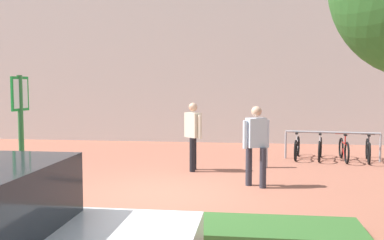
{
  "coord_description": "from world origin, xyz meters",
  "views": [
    {
      "loc": [
        1.69,
        -8.44,
        2.18
      ],
      "look_at": [
        0.31,
        2.33,
        1.3
      ],
      "focal_mm": 41.55,
      "sensor_mm": 36.0,
      "label": 1
    }
  ],
  "objects_px": {
    "bike_rack_cluster": "(332,148)",
    "person_shirt_white": "(193,132)",
    "bike_at_sign": "(31,201)",
    "person_shirt_blue": "(256,141)",
    "bollard_steel": "(265,151)",
    "parking_sign_post": "(21,128)"
  },
  "relations": [
    {
      "from": "parking_sign_post",
      "to": "bike_rack_cluster",
      "type": "xyz_separation_m",
      "value": [
        5.82,
        6.71,
        -1.17
      ]
    },
    {
      "from": "parking_sign_post",
      "to": "person_shirt_white",
      "type": "distance_m",
      "value": 5.12
    },
    {
      "from": "bike_rack_cluster",
      "to": "person_shirt_blue",
      "type": "distance_m",
      "value": 4.29
    },
    {
      "from": "bike_at_sign",
      "to": "bollard_steel",
      "type": "distance_m",
      "value": 6.41
    },
    {
      "from": "bike_rack_cluster",
      "to": "bollard_steel",
      "type": "distance_m",
      "value": 2.4
    },
    {
      "from": "parking_sign_post",
      "to": "bike_at_sign",
      "type": "xyz_separation_m",
      "value": [
        0.04,
        0.16,
        -1.17
      ]
    },
    {
      "from": "parking_sign_post",
      "to": "bike_rack_cluster",
      "type": "height_order",
      "value": "parking_sign_post"
    },
    {
      "from": "bollard_steel",
      "to": "parking_sign_post",
      "type": "bearing_deg",
      "value": -126.0
    },
    {
      "from": "bike_at_sign",
      "to": "person_shirt_blue",
      "type": "distance_m",
      "value": 4.65
    },
    {
      "from": "bike_rack_cluster",
      "to": "person_shirt_blue",
      "type": "xyz_separation_m",
      "value": [
        -2.22,
        -3.62,
        0.64
      ]
    },
    {
      "from": "person_shirt_white",
      "to": "person_shirt_blue",
      "type": "relative_size",
      "value": 1.0
    },
    {
      "from": "person_shirt_blue",
      "to": "person_shirt_white",
      "type": "bearing_deg",
      "value": 134.53
    },
    {
      "from": "parking_sign_post",
      "to": "person_shirt_blue",
      "type": "height_order",
      "value": "parking_sign_post"
    },
    {
      "from": "bike_rack_cluster",
      "to": "person_shirt_blue",
      "type": "height_order",
      "value": "person_shirt_blue"
    },
    {
      "from": "person_shirt_white",
      "to": "person_shirt_blue",
      "type": "bearing_deg",
      "value": -45.47
    },
    {
      "from": "parking_sign_post",
      "to": "person_shirt_blue",
      "type": "relative_size",
      "value": 1.35
    },
    {
      "from": "bollard_steel",
      "to": "bike_rack_cluster",
      "type": "bearing_deg",
      "value": 35.5
    },
    {
      "from": "bike_rack_cluster",
      "to": "parking_sign_post",
      "type": "bearing_deg",
      "value": -130.92
    },
    {
      "from": "bike_rack_cluster",
      "to": "bollard_steel",
      "type": "xyz_separation_m",
      "value": [
        -1.95,
        -1.39,
        0.1
      ]
    },
    {
      "from": "person_shirt_white",
      "to": "bike_rack_cluster",
      "type": "bearing_deg",
      "value": 28.59
    },
    {
      "from": "bike_rack_cluster",
      "to": "person_shirt_blue",
      "type": "relative_size",
      "value": 1.54
    },
    {
      "from": "bike_rack_cluster",
      "to": "person_shirt_white",
      "type": "relative_size",
      "value": 1.54
    }
  ]
}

